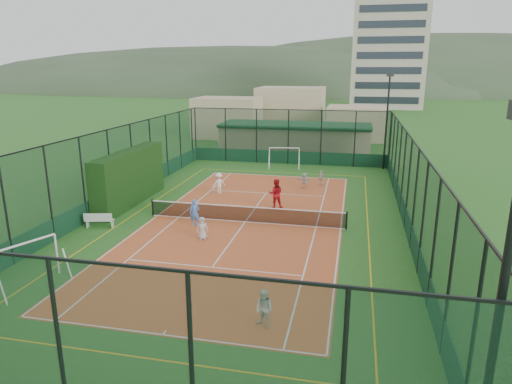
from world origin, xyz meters
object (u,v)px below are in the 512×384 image
Objects in this scene: child_near_left at (202,228)px; apartment_tower at (389,36)px; white_bench at (100,220)px; child_far_left at (219,183)px; child_far_right at (321,178)px; child_near_mid at (195,213)px; coach at (276,194)px; futsal_goal_near at (26,264)px; futsal_goal_far at (284,158)px; floodlight_ne at (387,122)px; clubhouse at (295,139)px; child_far_back at (304,180)px; child_near_right at (264,309)px; floodlight_se at (495,336)px.

apartment_tower is at bearing 53.88° from child_near_left.
child_far_left is at bearing 47.34° from white_bench.
child_near_left reaches higher than child_far_right.
apartment_tower is 19.47× the size of child_near_mid.
child_near_mid is 12.50m from child_far_right.
white_bench is (-19.80, -84.59, -14.55)m from apartment_tower.
apartment_tower reaches higher than child_near_left.
child_far_right is at bearing -121.00° from coach.
futsal_goal_near is 8.41m from child_near_left.
coach is (8.20, 12.70, 0.05)m from futsal_goal_near.
futsal_goal_far is at bearing -33.21° from child_far_right.
futsal_goal_far is 18.56m from child_near_left.
floodlight_ne is 5.21× the size of white_bench.
clubhouse is 5.54× the size of futsal_goal_far.
child_near_mid reaches higher than child_far_left.
child_near_left is 0.81× the size of child_far_left.
white_bench is 15.09m from child_far_back.
futsal_goal_far is at bearing 58.46° from child_near_left.
child_near_right is at bearing -84.34° from clubhouse.
futsal_goal_far reaches higher than child_far_left.
clubhouse is at bearing -84.44° from child_far_back.
futsal_goal_near is at bearing -120.66° from floodlight_ne.
child_far_back is at bearing 53.33° from child_near_mid.
apartment_tower reaches higher than child_far_back.
child_far_back reaches higher than child_far_right.
white_bench is 6.29m from child_near_left.
child_far_right is at bearing -64.93° from futsal_goal_far.
child_near_left reaches higher than white_bench.
child_far_left is 1.32× the size of child_far_right.
futsal_goal_near reaches higher than child_near_mid.
clubhouse is 9.61× the size of white_bench.
futsal_goal_far is at bearing -148.32° from child_far_left.
floodlight_se is 33.20m from floodlight_ne.
futsal_goal_near is 15.65m from child_far_left.
apartment_tower is at bearing 11.99° from futsal_goal_near.
child_near_mid is (5.14, 1.39, 0.34)m from white_bench.
clubhouse reaches higher than futsal_goal_near.
child_far_left is (4.53, 8.19, 0.32)m from white_bench.
floodlight_ne is 5.36× the size of child_near_mid.
floodlight_se is at bearing -80.03° from child_near_left.
floodlight_se is 5.95× the size of child_near_right.
child_far_left is at bearing 86.62° from child_near_mid.
coach reaches higher than child_far_back.
futsal_goal_far is at bearing -90.86° from clubhouse.
coach is at bearing 93.74° from child_far_right.
floodlight_se is at bearing 77.88° from child_far_left.
floodlight_ne reaches higher than futsal_goal_far.
child_near_mid reaches higher than child_near_left.
coach is (-1.24, -5.36, 0.37)m from child_far_back.
floodlight_ne is 30.65m from futsal_goal_near.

